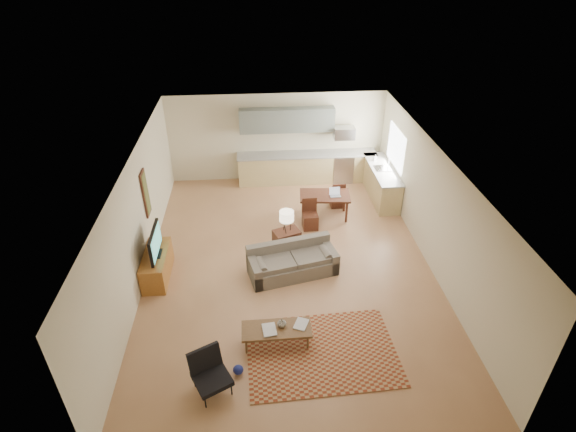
{
  "coord_description": "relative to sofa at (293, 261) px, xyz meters",
  "views": [
    {
      "loc": [
        -0.7,
        -8.29,
        6.54
      ],
      "look_at": [
        0.0,
        0.3,
        1.15
      ],
      "focal_mm": 28.0,
      "sensor_mm": 36.0,
      "label": 1
    }
  ],
  "objects": [
    {
      "name": "room",
      "position": [
        -0.06,
        0.32,
        0.99
      ],
      "size": [
        9.0,
        9.0,
        9.0
      ],
      "color": "#A5724C",
      "rests_on": "ground"
    },
    {
      "name": "kitchen_counter_back",
      "position": [
        0.84,
        4.5,
        0.1
      ],
      "size": [
        4.26,
        0.64,
        0.92
      ],
      "primitive_type": null,
      "color": "tan",
      "rests_on": "ground"
    },
    {
      "name": "kitchen_counter_right",
      "position": [
        2.87,
        3.32,
        0.1
      ],
      "size": [
        0.64,
        2.26,
        0.92
      ],
      "primitive_type": null,
      "color": "tan",
      "rests_on": "ground"
    },
    {
      "name": "kitchen_range",
      "position": [
        1.94,
        4.5,
        0.09
      ],
      "size": [
        0.62,
        0.62,
        0.9
      ],
      "primitive_type": "cube",
      "color": "#A5A8AD",
      "rests_on": "ground"
    },
    {
      "name": "kitchen_microwave",
      "position": [
        1.94,
        4.52,
        1.19
      ],
      "size": [
        0.62,
        0.4,
        0.35
      ],
      "primitive_type": "cube",
      "color": "#A5A8AD",
      "rests_on": "room"
    },
    {
      "name": "upper_cabinets",
      "position": [
        0.24,
        4.65,
        1.59
      ],
      "size": [
        2.8,
        0.34,
        0.7
      ],
      "primitive_type": "cube",
      "color": "slate",
      "rests_on": "room"
    },
    {
      "name": "window_right",
      "position": [
        3.17,
        3.32,
        1.19
      ],
      "size": [
        0.02,
        1.4,
        1.05
      ],
      "primitive_type": "cube",
      "color": "white",
      "rests_on": "room"
    },
    {
      "name": "wall_art_left",
      "position": [
        -3.27,
        1.22,
        1.19
      ],
      "size": [
        0.06,
        0.42,
        1.1
      ],
      "primitive_type": null,
      "color": "olive",
      "rests_on": "room"
    },
    {
      "name": "triptych",
      "position": [
        -0.16,
        4.79,
        1.39
      ],
      "size": [
        1.7,
        0.04,
        0.5
      ],
      "primitive_type": null,
      "color": "beige",
      "rests_on": "room"
    },
    {
      "name": "rug",
      "position": [
        0.33,
        -2.34,
        -0.35
      ],
      "size": [
        2.81,
        2.01,
        0.02
      ],
      "primitive_type": "cube",
      "rotation": [
        0.0,
        0.0,
        0.04
      ],
      "color": "maroon",
      "rests_on": "floor"
    },
    {
      "name": "sofa",
      "position": [
        0.0,
        0.0,
        0.0
      ],
      "size": [
        2.2,
        1.33,
        0.71
      ],
      "primitive_type": null,
      "rotation": [
        0.0,
        0.0,
        0.23
      ],
      "color": "#635A4E",
      "rests_on": "floor"
    },
    {
      "name": "coffee_table",
      "position": [
        -0.49,
        -2.05,
        -0.16
      ],
      "size": [
        1.3,
        0.52,
        0.39
      ],
      "primitive_type": null,
      "rotation": [
        0.0,
        0.0,
        0.01
      ],
      "color": "#55381E",
      "rests_on": "floor"
    },
    {
      "name": "book_a",
      "position": [
        -0.74,
        -2.1,
        0.05
      ],
      "size": [
        0.32,
        0.39,
        0.03
      ],
      "primitive_type": "imported",
      "rotation": [
        0.0,
        0.0,
        0.11
      ],
      "color": "maroon",
      "rests_on": "coffee_table"
    },
    {
      "name": "book_b",
      "position": [
        -0.13,
        -1.94,
        0.04
      ],
      "size": [
        0.46,
        0.48,
        0.02
      ],
      "primitive_type": "imported",
      "rotation": [
        0.0,
        0.0,
        -0.43
      ],
      "color": "navy",
      "rests_on": "coffee_table"
    },
    {
      "name": "vase",
      "position": [
        -0.38,
        -2.0,
        0.12
      ],
      "size": [
        0.18,
        0.18,
        0.17
      ],
      "primitive_type": "imported",
      "rotation": [
        0.0,
        0.0,
        -0.05
      ],
      "color": "black",
      "rests_on": "coffee_table"
    },
    {
      "name": "armchair",
      "position": [
        -1.62,
        -3.0,
        0.02
      ],
      "size": [
        0.88,
        0.88,
        0.75
      ],
      "primitive_type": null,
      "rotation": [
        0.0,
        0.0,
        0.47
      ],
      "color": "black",
      "rests_on": "floor"
    },
    {
      "name": "tv_credenza",
      "position": [
        -3.03,
        0.14,
        -0.05
      ],
      "size": [
        0.51,
        1.34,
        0.62
      ],
      "primitive_type": null,
      "color": "brown",
      "rests_on": "floor"
    },
    {
      "name": "tv",
      "position": [
        -2.98,
        0.14,
        0.57
      ],
      "size": [
        0.1,
        1.03,
        0.62
      ],
      "primitive_type": null,
      "color": "black",
      "rests_on": "tv_credenza"
    },
    {
      "name": "console_table",
      "position": [
        -0.08,
        0.7,
        -0.01
      ],
      "size": [
        0.69,
        0.58,
        0.69
      ],
      "primitive_type": null,
      "rotation": [
        0.0,
        0.0,
        0.36
      ],
      "color": "#3D1D12",
      "rests_on": "floor"
    },
    {
      "name": "table_lamp",
      "position": [
        -0.08,
        0.7,
        0.61
      ],
      "size": [
        0.45,
        0.45,
        0.55
      ],
      "primitive_type": null,
      "rotation": [
        0.0,
        0.0,
        0.44
      ],
      "color": "beige",
      "rests_on": "console_table"
    },
    {
      "name": "dining_table",
      "position": [
        1.07,
        2.37,
        -0.02
      ],
      "size": [
        1.39,
        0.88,
        0.67
      ],
      "primitive_type": null,
      "rotation": [
        0.0,
        0.0,
        -0.09
      ],
      "color": "#3D1D12",
      "rests_on": "floor"
    },
    {
      "name": "dining_chair_near",
      "position": [
        0.63,
        1.84,
        0.05
      ],
      "size": [
        0.4,
        0.42,
        0.81
      ],
      "primitive_type": null,
      "rotation": [
        0.0,
        0.0,
        0.04
      ],
      "color": "#3D1D12",
      "rests_on": "floor"
    },
    {
      "name": "dining_chair_far",
      "position": [
        1.52,
        2.91,
        0.03
      ],
      "size": [
        0.38,
        0.4,
        0.78
      ],
      "primitive_type": null,
      "rotation": [
        0.0,
        0.0,
        3.17
      ],
      "color": "#3D1D12",
      "rests_on": "floor"
    },
    {
      "name": "laptop",
      "position": [
        1.34,
        2.28,
        0.42
      ],
      "size": [
        0.3,
        0.23,
        0.21
      ],
      "primitive_type": null,
      "rotation": [
        0.0,
        0.0,
        0.07
      ],
      "color": "#A5A8AD",
      "rests_on": "dining_table"
    },
    {
      "name": "soap_bottle",
      "position": [
        2.77,
        3.84,
        0.66
      ],
      "size": [
        0.1,
        0.1,
        0.19
      ],
      "primitive_type": "imported",
      "rotation": [
        0.0,
        0.0,
        0.08
      ],
      "color": "beige",
      "rests_on": "kitchen_counter_right"
    }
  ]
}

